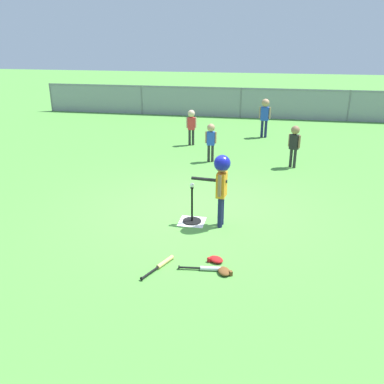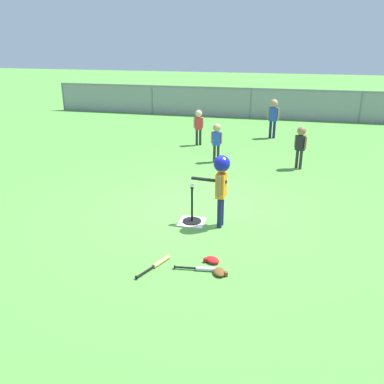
{
  "view_description": "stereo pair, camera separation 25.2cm",
  "coord_description": "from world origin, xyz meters",
  "px_view_note": "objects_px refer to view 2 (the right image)",
  "views": [
    {
      "loc": [
        1.18,
        -6.8,
        3.0
      ],
      "look_at": [
        -0.03,
        -0.55,
        0.55
      ],
      "focal_mm": 38.05,
      "sensor_mm": 36.0,
      "label": 1
    },
    {
      "loc": [
        1.42,
        -6.74,
        3.0
      ],
      "look_at": [
        -0.03,
        -0.55,
        0.55
      ],
      "focal_mm": 38.05,
      "sensor_mm": 36.0,
      "label": 2
    }
  ],
  "objects_px": {
    "fielder_near_right": "(301,142)",
    "glove_near_bats": "(220,272)",
    "fielder_near_left": "(217,138)",
    "fielder_deep_right": "(199,123)",
    "batting_tee": "(192,217)",
    "batter_child": "(221,177)",
    "glove_by_plate": "(212,260)",
    "baseball_on_tee": "(192,185)",
    "fielder_deep_center": "(273,113)",
    "spare_bat_wood": "(158,263)",
    "spare_bat_silver": "(202,269)"
  },
  "relations": [
    {
      "from": "spare_bat_wood",
      "to": "fielder_deep_right",
      "type": "bearing_deg",
      "value": 97.57
    },
    {
      "from": "batting_tee",
      "to": "fielder_near_left",
      "type": "xyz_separation_m",
      "value": [
        -0.22,
        3.62,
        0.53
      ]
    },
    {
      "from": "fielder_near_left",
      "to": "fielder_deep_right",
      "type": "bearing_deg",
      "value": 117.16
    },
    {
      "from": "baseball_on_tee",
      "to": "fielder_near_left",
      "type": "height_order",
      "value": "fielder_near_left"
    },
    {
      "from": "baseball_on_tee",
      "to": "fielder_near_right",
      "type": "height_order",
      "value": "fielder_near_right"
    },
    {
      "from": "batter_child",
      "to": "spare_bat_wood",
      "type": "relative_size",
      "value": 1.89
    },
    {
      "from": "fielder_deep_right",
      "to": "fielder_deep_center",
      "type": "distance_m",
      "value": 2.48
    },
    {
      "from": "baseball_on_tee",
      "to": "fielder_near_left",
      "type": "bearing_deg",
      "value": 93.49
    },
    {
      "from": "fielder_near_right",
      "to": "fielder_deep_center",
      "type": "bearing_deg",
      "value": 104.24
    },
    {
      "from": "batter_child",
      "to": "fielder_deep_right",
      "type": "bearing_deg",
      "value": 106.15
    },
    {
      "from": "fielder_near_right",
      "to": "glove_by_plate",
      "type": "height_order",
      "value": "fielder_near_right"
    },
    {
      "from": "glove_by_plate",
      "to": "fielder_deep_right",
      "type": "bearing_deg",
      "value": 104.03
    },
    {
      "from": "fielder_near_left",
      "to": "fielder_deep_center",
      "type": "bearing_deg",
      "value": 67.06
    },
    {
      "from": "baseball_on_tee",
      "to": "fielder_near_right",
      "type": "relative_size",
      "value": 0.07
    },
    {
      "from": "spare_bat_wood",
      "to": "glove_near_bats",
      "type": "distance_m",
      "value": 0.88
    },
    {
      "from": "baseball_on_tee",
      "to": "fielder_deep_center",
      "type": "relative_size",
      "value": 0.06
    },
    {
      "from": "fielder_near_left",
      "to": "glove_near_bats",
      "type": "distance_m",
      "value": 5.27
    },
    {
      "from": "baseball_on_tee",
      "to": "glove_near_bats",
      "type": "bearing_deg",
      "value": -64.14
    },
    {
      "from": "batting_tee",
      "to": "spare_bat_silver",
      "type": "relative_size",
      "value": 1.06
    },
    {
      "from": "spare_bat_silver",
      "to": "glove_near_bats",
      "type": "distance_m",
      "value": 0.25
    },
    {
      "from": "batting_tee",
      "to": "glove_near_bats",
      "type": "relative_size",
      "value": 2.38
    },
    {
      "from": "fielder_near_right",
      "to": "glove_by_plate",
      "type": "distance_m",
      "value": 4.95
    },
    {
      "from": "fielder_deep_center",
      "to": "fielder_near_left",
      "type": "bearing_deg",
      "value": -112.94
    },
    {
      "from": "batting_tee",
      "to": "fielder_deep_right",
      "type": "height_order",
      "value": "fielder_deep_right"
    },
    {
      "from": "fielder_deep_center",
      "to": "glove_by_plate",
      "type": "bearing_deg",
      "value": -93.26
    },
    {
      "from": "batting_tee",
      "to": "spare_bat_wood",
      "type": "relative_size",
      "value": 0.98
    },
    {
      "from": "fielder_deep_center",
      "to": "fielder_near_right",
      "type": "height_order",
      "value": "fielder_deep_center"
    },
    {
      "from": "fielder_near_right",
      "to": "fielder_near_left",
      "type": "height_order",
      "value": "fielder_near_right"
    },
    {
      "from": "batting_tee",
      "to": "batter_child",
      "type": "xyz_separation_m",
      "value": [
        0.49,
        -0.05,
        0.78
      ]
    },
    {
      "from": "batter_child",
      "to": "glove_by_plate",
      "type": "xyz_separation_m",
      "value": [
        0.09,
        -1.19,
        -0.84
      ]
    },
    {
      "from": "batting_tee",
      "to": "glove_by_plate",
      "type": "height_order",
      "value": "batting_tee"
    },
    {
      "from": "spare_bat_silver",
      "to": "spare_bat_wood",
      "type": "relative_size",
      "value": 0.92
    },
    {
      "from": "fielder_deep_right",
      "to": "spare_bat_silver",
      "type": "xyz_separation_m",
      "value": [
        1.51,
        -6.68,
        -0.63
      ]
    },
    {
      "from": "fielder_near_left",
      "to": "batter_child",
      "type": "bearing_deg",
      "value": -78.99
    },
    {
      "from": "fielder_deep_right",
      "to": "fielder_near_left",
      "type": "relative_size",
      "value": 1.06
    },
    {
      "from": "fielder_near_right",
      "to": "spare_bat_wood",
      "type": "height_order",
      "value": "fielder_near_right"
    },
    {
      "from": "fielder_deep_right",
      "to": "fielder_near_left",
      "type": "height_order",
      "value": "fielder_deep_right"
    },
    {
      "from": "fielder_near_right",
      "to": "glove_near_bats",
      "type": "bearing_deg",
      "value": -101.95
    },
    {
      "from": "batting_tee",
      "to": "glove_near_bats",
      "type": "bearing_deg",
      "value": -64.14
    },
    {
      "from": "batter_child",
      "to": "fielder_deep_right",
      "type": "height_order",
      "value": "batter_child"
    },
    {
      "from": "spare_bat_silver",
      "to": "baseball_on_tee",
      "type": "bearing_deg",
      "value": 108.16
    },
    {
      "from": "spare_bat_silver",
      "to": "glove_near_bats",
      "type": "xyz_separation_m",
      "value": [
        0.25,
        -0.04,
        0.01
      ]
    },
    {
      "from": "batter_child",
      "to": "fielder_near_right",
      "type": "relative_size",
      "value": 1.2
    },
    {
      "from": "fielder_near_left",
      "to": "spare_bat_silver",
      "type": "bearing_deg",
      "value": -82.1
    },
    {
      "from": "spare_bat_wood",
      "to": "fielder_deep_center",
      "type": "bearing_deg",
      "value": 81.8
    },
    {
      "from": "fielder_deep_center",
      "to": "spare_bat_wood",
      "type": "xyz_separation_m",
      "value": [
        -1.16,
        -8.07,
        -0.74
      ]
    },
    {
      "from": "glove_by_plate",
      "to": "spare_bat_silver",
      "type": "bearing_deg",
      "value": -110.6
    },
    {
      "from": "batter_child",
      "to": "fielder_near_right",
      "type": "height_order",
      "value": "batter_child"
    },
    {
      "from": "glove_by_plate",
      "to": "spare_bat_wood",
      "type": "bearing_deg",
      "value": -160.26
    },
    {
      "from": "fielder_deep_right",
      "to": "glove_near_bats",
      "type": "height_order",
      "value": "fielder_deep_right"
    }
  ]
}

